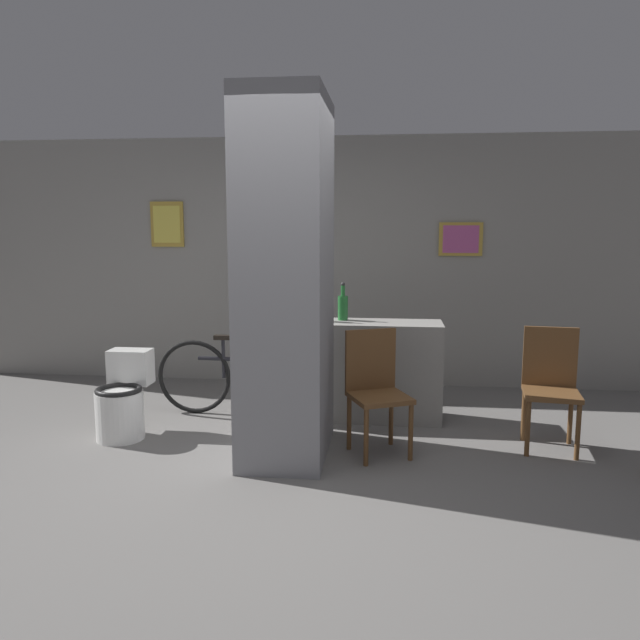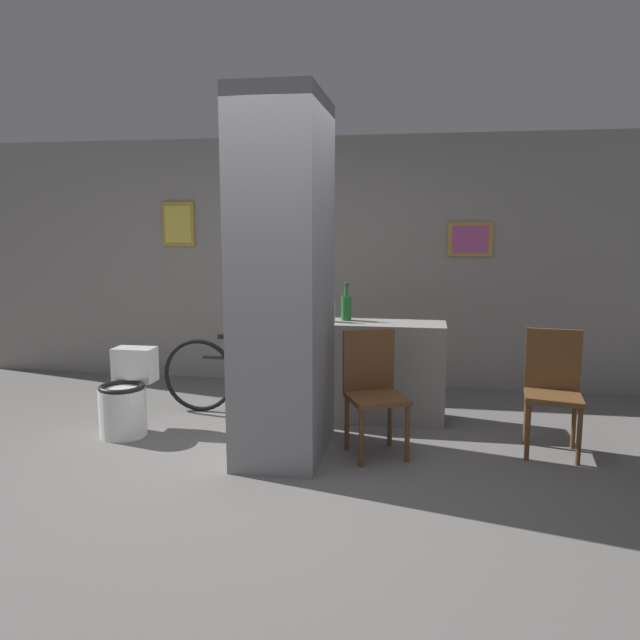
# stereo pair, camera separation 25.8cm
# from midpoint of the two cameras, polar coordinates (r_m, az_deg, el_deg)

# --- Properties ---
(ground_plane) EXTENTS (14.00, 14.00, 0.00)m
(ground_plane) POSITION_cam_midpoint_polar(r_m,az_deg,el_deg) (4.39, -6.35, -14.15)
(ground_plane) COLOR slate
(wall_back) EXTENTS (8.00, 0.09, 2.60)m
(wall_back) POSITION_cam_midpoint_polar(r_m,az_deg,el_deg) (6.64, -1.53, 5.31)
(wall_back) COLOR gray
(wall_back) RESTS_ON ground_plane
(pillar_center) EXTENTS (0.63, 1.01, 2.60)m
(pillar_center) POSITION_cam_midpoint_polar(r_m,az_deg,el_deg) (4.54, -4.72, 3.64)
(pillar_center) COLOR gray
(pillar_center) RESTS_ON ground_plane
(counter_shelf) EXTENTS (1.44, 0.44, 0.86)m
(counter_shelf) POSITION_cam_midpoint_polar(r_m,az_deg,el_deg) (5.51, 2.19, -4.60)
(counter_shelf) COLOR gray
(counter_shelf) RESTS_ON ground_plane
(toilet) EXTENTS (0.38, 0.54, 0.68)m
(toilet) POSITION_cam_midpoint_polar(r_m,az_deg,el_deg) (5.34, -18.95, -7.06)
(toilet) COLOR white
(toilet) RESTS_ON ground_plane
(chair_near_pillar) EXTENTS (0.53, 0.53, 0.92)m
(chair_near_pillar) POSITION_cam_midpoint_polar(r_m,az_deg,el_deg) (4.68, 3.54, -6.08)
(chair_near_pillar) COLOR brown
(chair_near_pillar) RESTS_ON ground_plane
(chair_by_doorway) EXTENTS (0.45, 0.45, 0.92)m
(chair_by_doorway) POSITION_cam_midpoint_polar(r_m,az_deg,el_deg) (5.05, 18.97, -5.47)
(chair_by_doorway) COLOR brown
(chair_by_doorway) RESTS_ON ground_plane
(bicycle) EXTENTS (1.77, 0.42, 0.73)m
(bicycle) POSITION_cam_midpoint_polar(r_m,az_deg,el_deg) (5.63, -7.35, -5.20)
(bicycle) COLOR black
(bicycle) RESTS_ON ground_plane
(bottle_tall) EXTENTS (0.09, 0.09, 0.34)m
(bottle_tall) POSITION_cam_midpoint_polar(r_m,az_deg,el_deg) (5.50, 0.77, 1.26)
(bottle_tall) COLOR #267233
(bottle_tall) RESTS_ON counter_shelf
(bottle_short) EXTENTS (0.08, 0.08, 0.26)m
(bottle_short) POSITION_cam_midpoint_polar(r_m,az_deg,el_deg) (5.42, -0.65, 0.85)
(bottle_short) COLOR silver
(bottle_short) RESTS_ON counter_shelf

